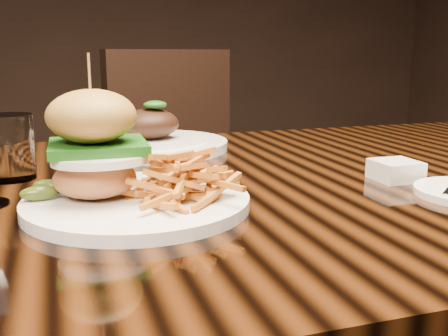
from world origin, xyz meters
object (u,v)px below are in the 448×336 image
object	(u,v)px
dining_table	(228,226)
chair_far	(189,177)
far_dish	(150,140)
burger_plate	(129,171)

from	to	relation	value
dining_table	chair_far	size ratio (longest dim) A/B	1.68
far_dish	chair_far	xyz separation A→B (m)	(0.23, 0.60, -0.23)
far_dish	chair_far	bearing A→B (deg)	69.07
burger_plate	dining_table	bearing A→B (deg)	47.24
dining_table	chair_far	xyz separation A→B (m)	(0.16, 0.89, -0.13)
dining_table	chair_far	distance (m)	0.91
far_dish	dining_table	bearing A→B (deg)	-75.92
dining_table	far_dish	xyz separation A→B (m)	(-0.07, 0.28, 0.10)
dining_table	burger_plate	size ratio (longest dim) A/B	5.68
burger_plate	far_dish	world-z (taller)	burger_plate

